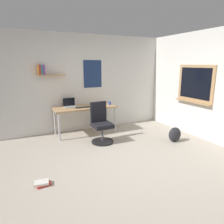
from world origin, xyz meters
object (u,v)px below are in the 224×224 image
coffee_mug (110,103)px  book_stack_on_floor (42,183)px  backpack (175,134)px  computer_mouse (93,106)px  keyboard (83,107)px  laptop (70,105)px  office_chair (101,125)px  desk (85,109)px

coffee_mug → book_stack_on_floor: coffee_mug is taller
backpack → computer_mouse: bearing=136.6°
keyboard → coffee_mug: size_ratio=4.02×
coffee_mug → backpack: 1.90m
keyboard → backpack: 2.37m
laptop → backpack: laptop is taller
coffee_mug → computer_mouse: bearing=-174.4°
office_chair → keyboard: (-0.22, 0.68, 0.33)m
computer_mouse → backpack: size_ratio=0.29×
desk → office_chair: (0.14, -0.76, -0.25)m
desk → book_stack_on_floor: size_ratio=6.37×
computer_mouse → book_stack_on_floor: (-1.59, -1.98, -0.71)m
keyboard → coffee_mug: 0.79m
office_chair → coffee_mug: office_chair is taller
laptop → computer_mouse: bearing=-22.6°
desk → coffee_mug: size_ratio=17.50×
desk → backpack: size_ratio=4.56×
backpack → book_stack_on_floor: (-3.11, -0.54, -0.14)m
coffee_mug → keyboard: bearing=-176.4°
keyboard → computer_mouse: computer_mouse is taller
office_chair → book_stack_on_floor: bearing=-139.7°
office_chair → keyboard: office_chair is taller
desk → book_stack_on_floor: desk is taller
laptop → desk: bearing=-22.8°
office_chair → laptop: 1.10m
keyboard → backpack: (1.80, -1.44, -0.56)m
desk → book_stack_on_floor: (-1.39, -2.06, -0.62)m
desk → office_chair: bearing=-79.6°
laptop → backpack: size_ratio=0.88×
desk → office_chair: office_chair is taller
coffee_mug → backpack: coffee_mug is taller
backpack → keyboard: bearing=141.4°
computer_mouse → book_stack_on_floor: size_ratio=0.41×
desk → computer_mouse: 0.23m
computer_mouse → book_stack_on_floor: 2.63m
computer_mouse → coffee_mug: coffee_mug is taller
office_chair → coffee_mug: size_ratio=10.33×
laptop → coffee_mug: bearing=-9.7°
keyboard → desk: bearing=45.1°
office_chair → backpack: (1.58, -0.76, -0.23)m
laptop → backpack: bearing=-38.7°
office_chair → laptop: size_ratio=3.06×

